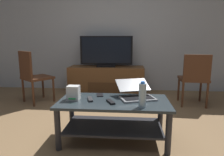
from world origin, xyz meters
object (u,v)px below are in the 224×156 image
television (106,52)px  tv_remote (111,102)px  side_chair (33,74)px  laptop (136,93)px  cell_phone (100,95)px  water_bottle_near (142,95)px  coffee_table (114,113)px  dining_chair (194,77)px  router_box (73,93)px  media_cabinet (106,80)px  soundbar_remote (90,99)px

television → tv_remote: bearing=-82.5°
side_chair → laptop: (1.74, -1.10, 0.00)m
side_chair → cell_phone: side_chair is taller
television → laptop: bearing=-74.1°
television → water_bottle_near: television is taller
side_chair → cell_phone: bearing=-38.1°
coffee_table → water_bottle_near: water_bottle_near is taller
dining_chair → router_box: dining_chair is taller
router_box → cell_phone: bearing=36.8°
coffee_table → tv_remote: tv_remote is taller
router_box → tv_remote: size_ratio=0.96×
dining_chair → cell_phone: bearing=-142.2°
side_chair → television: bearing=34.0°
media_cabinet → soundbar_remote: bearing=-88.6°
cell_phone → tv_remote: (0.15, -0.27, 0.01)m
coffee_table → television: (-0.31, 2.03, 0.54)m
dining_chair → cell_phone: (-1.42, -1.10, -0.04)m
water_bottle_near → television: bearing=105.0°
dining_chair → laptop: 1.54m
side_chair → laptop: 2.06m
router_box → coffee_table: bearing=0.7°
water_bottle_near → soundbar_remote: (-0.54, 0.19, -0.11)m
media_cabinet → laptop: 2.02m
television → side_chair: bearing=-146.0°
side_chair → tv_remote: (1.48, -1.31, -0.04)m
water_bottle_near → tv_remote: water_bottle_near is taller
router_box → television: bearing=86.4°
coffee_table → laptop: size_ratio=2.40×
side_chair → soundbar_remote: size_ratio=5.71×
water_bottle_near → cell_phone: bearing=140.6°
dining_chair → water_bottle_near: dining_chair is taller
laptop → router_box: bearing=-168.6°
laptop → router_box: size_ratio=3.19×
tv_remote → soundbar_remote: size_ratio=1.00×
dining_chair → router_box: 2.12m
coffee_table → media_cabinet: (-0.31, 2.06, -0.04)m
soundbar_remote → dining_chair: bearing=23.7°
coffee_table → tv_remote: 0.17m
coffee_table → soundbar_remote: size_ratio=7.36×
television → dining_chair: (1.55, -0.74, -0.36)m
dining_chair → side_chair: 2.75m
coffee_table → dining_chair: size_ratio=1.35×
television → dining_chair: television is taller
water_bottle_near → tv_remote: (-0.32, 0.11, -0.11)m
coffee_table → television: bearing=98.6°
media_cabinet → tv_remote: bearing=-82.5°
side_chair → water_bottle_near: bearing=-38.4°
water_bottle_near → cell_phone: 0.61m
dining_chair → water_bottle_near: bearing=-122.8°
media_cabinet → coffee_table: bearing=-81.5°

